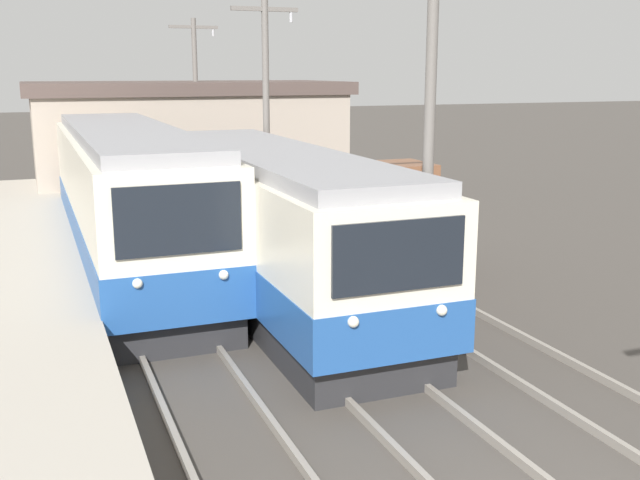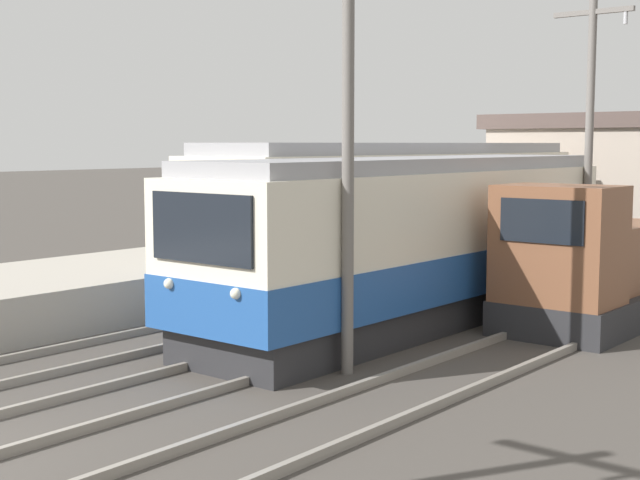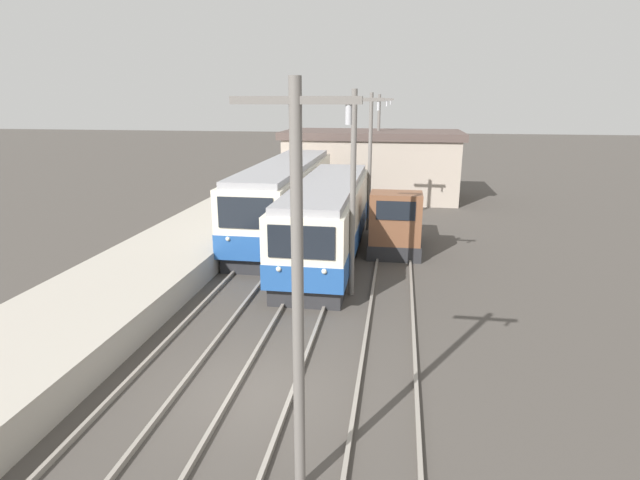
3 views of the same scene
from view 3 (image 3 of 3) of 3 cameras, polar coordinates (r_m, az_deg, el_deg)
The scene contains 13 objects.
ground_plane at distance 12.94m, azimuth -7.41°, elevation -16.96°, with size 200.00×200.00×0.00m, color #47423D.
platform_left at distance 15.52m, azimuth -30.70°, elevation -11.26°, with size 4.50×54.00×0.99m, color #ADA599.
track_left at distance 13.80m, azimuth -18.22°, elevation -15.11°, with size 1.54×60.00×0.14m.
track_center at distance 12.86m, azimuth -6.52°, elevation -16.80°, with size 1.54×60.00×0.14m.
track_right at distance 12.49m, azimuth 7.57°, elevation -17.93°, with size 1.54×60.00×0.14m.
commuter_train_left at distance 26.50m, azimuth -3.96°, elevation 4.43°, with size 2.84×14.06×3.82m.
commuter_train_center at distance 22.37m, azimuth 0.88°, elevation 1.99°, with size 2.84×12.41×3.51m.
shunting_locomotive at distance 24.07m, azimuth 8.60°, elevation 1.75°, with size 2.40×4.88×3.00m.
catenary_mast_near at distance 8.25m, azimuth -2.52°, elevation -5.53°, with size 2.00×0.20×7.31m.
catenary_mast_mid at distance 17.53m, azimuth 3.80°, elevation 5.92°, with size 2.00×0.20×7.31m.
catenary_mast_far at distance 27.10m, azimuth 5.74°, elevation 9.37°, with size 2.00×0.20×7.31m.
catenary_mast_distant at distance 36.72m, azimuth 6.68°, elevation 11.02°, with size 2.00×0.20×7.31m.
station_building at distance 36.74m, azimuth 5.89°, elevation 8.60°, with size 12.60×6.30×4.80m.
Camera 3 is at (3.27, -10.40, 6.98)m, focal length 28.00 mm.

